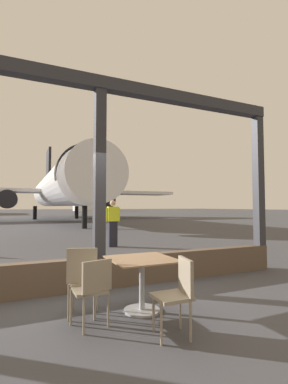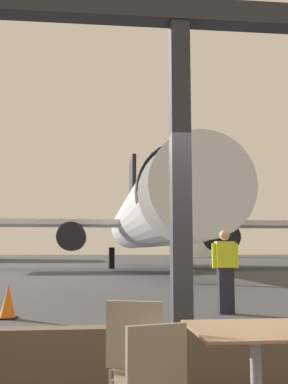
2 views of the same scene
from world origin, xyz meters
name	(u,v)px [view 2 (image 2 of 2)]	position (x,y,z in m)	size (l,w,h in m)	color
ground_plane	(104,265)	(0.00, 40.00, 0.00)	(220.00, 220.00, 0.00)	#424247
window_frame	(181,235)	(0.00, 0.00, 1.46)	(8.20, 0.24, 3.97)	brown
dining_table	(256,368)	(0.28, -1.34, 0.48)	(0.91, 0.91, 0.75)	#8C6B4C
cafe_chair_window_right	(137,355)	(-0.55, -1.24, 0.57)	(0.49, 0.49, 0.95)	gray
cafe_chair_aisle_left	(150,376)	(-0.50, -1.59, 0.51)	(0.47, 0.47, 0.85)	gray
airplane	(149,218)	(2.74, 26.63, 3.53)	(28.69, 32.62, 10.54)	silver
ground_crew_worker	(225,270)	(1.87, 5.00, 0.90)	(0.57, 0.22, 1.74)	black
traffic_cone	(8,303)	(-2.53, 4.74, 0.31)	(0.36, 0.36, 0.65)	orange
fuel_storage_tank	(192,243)	(18.97, 89.69, 2.97)	(7.74, 7.74, 5.94)	white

